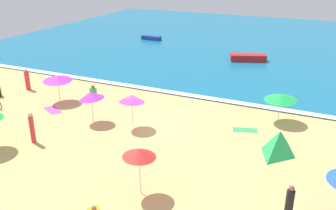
# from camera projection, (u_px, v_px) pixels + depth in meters

# --- Properties ---
(ground_plane) EXTENTS (60.00, 60.00, 0.00)m
(ground_plane) POSITION_uv_depth(u_px,v_px,m) (147.00, 126.00, 24.40)
(ground_plane) COLOR #E5B26B
(ocean_water) EXTENTS (60.00, 44.00, 0.10)m
(ocean_water) POSITION_uv_depth(u_px,v_px,m) (248.00, 42.00, 47.96)
(ocean_water) COLOR #146B93
(ocean_water) RESTS_ON ground_plane
(wave_breaker_foam) EXTENTS (57.00, 0.70, 0.01)m
(wave_breaker_foam) POSITION_uv_depth(u_px,v_px,m) (184.00, 94.00, 29.67)
(wave_breaker_foam) COLOR white
(wave_breaker_foam) RESTS_ON ocean_water
(beach_umbrella_0) EXTENTS (2.82, 2.82, 1.96)m
(beach_umbrella_0) POSITION_uv_depth(u_px,v_px,m) (281.00, 97.00, 24.36)
(beach_umbrella_0) COLOR silver
(beach_umbrella_0) RESTS_ON ground_plane
(beach_umbrella_1) EXTENTS (2.02, 2.01, 2.37)m
(beach_umbrella_1) POSITION_uv_depth(u_px,v_px,m) (139.00, 153.00, 16.66)
(beach_umbrella_1) COLOR silver
(beach_umbrella_1) RESTS_ON ground_plane
(beach_umbrella_4) EXTENTS (1.83, 1.86, 2.32)m
(beach_umbrella_4) POSITION_uv_depth(u_px,v_px,m) (132.00, 98.00, 23.46)
(beach_umbrella_4) COLOR silver
(beach_umbrella_4) RESTS_ON ground_plane
(beach_umbrella_5) EXTENTS (2.20, 2.18, 2.22)m
(beach_umbrella_5) POSITION_uv_depth(u_px,v_px,m) (91.00, 95.00, 24.29)
(beach_umbrella_5) COLOR silver
(beach_umbrella_5) RESTS_ON ground_plane
(beach_umbrella_8) EXTENTS (2.93, 2.94, 2.08)m
(beach_umbrella_8) POSITION_uv_depth(u_px,v_px,m) (57.00, 78.00, 27.78)
(beach_umbrella_8) COLOR silver
(beach_umbrella_8) RESTS_ON ground_plane
(beach_tent) EXTENTS (1.85, 2.52, 1.39)m
(beach_tent) POSITION_uv_depth(u_px,v_px,m) (279.00, 142.00, 20.74)
(beach_tent) COLOR green
(beach_tent) RESTS_ON ground_plane
(beachgoer_2) EXTENTS (0.54, 0.54, 1.81)m
(beachgoer_2) POSITION_uv_depth(u_px,v_px,m) (27.00, 80.00, 30.68)
(beachgoer_2) COLOR red
(beachgoer_2) RESTS_ON ground_plane
(beachgoer_5) EXTENTS (0.58, 0.58, 0.96)m
(beachgoer_5) POSITION_uv_depth(u_px,v_px,m) (93.00, 92.00, 29.28)
(beachgoer_5) COLOR green
(beachgoer_5) RESTS_ON ground_plane
(beachgoer_6) EXTENTS (0.48, 0.48, 1.69)m
(beachgoer_6) POSITION_uv_depth(u_px,v_px,m) (289.00, 204.00, 15.40)
(beachgoer_6) COLOR black
(beachgoer_6) RESTS_ON ground_plane
(beachgoer_7) EXTENTS (0.40, 0.40, 1.92)m
(beachgoer_7) POSITION_uv_depth(u_px,v_px,m) (32.00, 128.00, 21.87)
(beachgoer_7) COLOR red
(beachgoer_7) RESTS_ON ground_plane
(beach_towel_0) EXTENTS (1.68, 1.11, 0.01)m
(beach_towel_0) POSITION_uv_depth(u_px,v_px,m) (245.00, 130.00, 23.78)
(beach_towel_0) COLOR green
(beach_towel_0) RESTS_ON ground_plane
(beach_towel_1) EXTENTS (1.84, 1.48, 0.01)m
(beach_towel_1) POSITION_uv_depth(u_px,v_px,m) (53.00, 110.00, 26.85)
(beach_towel_1) COLOR #D84CA5
(beach_towel_1) RESTS_ON ground_plane
(small_boat_0) EXTENTS (3.90, 2.53, 0.69)m
(small_boat_0) POSITION_uv_depth(u_px,v_px,m) (248.00, 57.00, 39.00)
(small_boat_0) COLOR red
(small_boat_0) RESTS_ON ocean_water
(small_boat_1) EXTENTS (2.66, 1.07, 0.50)m
(small_boat_1) POSITION_uv_depth(u_px,v_px,m) (151.00, 38.00, 48.89)
(small_boat_1) COLOR navy
(small_boat_1) RESTS_ON ocean_water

